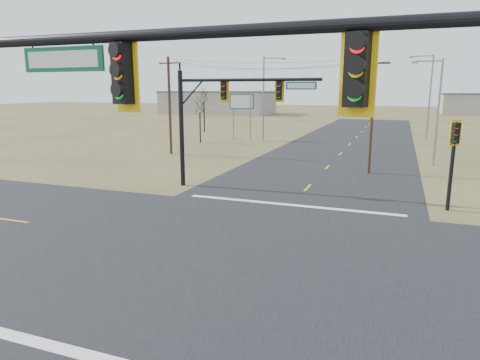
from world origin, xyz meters
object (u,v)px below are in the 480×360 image
Objects in this scene: mast_arm_far at (222,105)px; utility_pole_near at (372,113)px; mast_arm_near at (386,135)px; streetlight_b at (428,92)px; streetlight_c at (265,94)px; pedestal_signal_ne at (454,146)px; bare_tree_a at (200,105)px; utility_pole_far at (170,104)px; highway_sign at (242,107)px; streetlight_a at (436,106)px; bare_tree_b at (204,94)px.

mast_arm_far is 1.05× the size of utility_pole_near.
mast_arm_near is at bearing -81.15° from mast_arm_far.
streetlight_c is at bearing -143.83° from streetlight_b.
mast_arm_near is 2.34× the size of pedestal_signal_ne.
pedestal_signal_ne is 0.45× the size of streetlight_b.
mast_arm_near is 1.23× the size of mast_arm_far.
bare_tree_a is (-22.08, 39.59, -1.17)m from mast_arm_near.
streetlight_b is at bearing 28.85° from bare_tree_a.
highway_sign is (2.23, 14.12, -0.76)m from utility_pole_far.
mast_arm_near is at bearing -81.35° from streetlight_a.
highway_sign is (-18.56, 44.39, -1.55)m from mast_arm_near.
streetlight_b is 30.52m from bare_tree_b.
streetlight_b reaches higher than mast_arm_far.
streetlight_a reaches higher than bare_tree_a.
mast_arm_far is at bearing -102.09° from streetlight_b.
streetlight_c is 8.07m from bare_tree_a.
streetlight_a is (4.67, 5.63, 0.34)m from utility_pole_near.
mast_arm_near is 1.29× the size of streetlight_a.
mast_arm_far is 0.91× the size of streetlight_c.
utility_pole_near is 0.86× the size of streetlight_c.
mast_arm_far reaches higher than pedestal_signal_ne.
streetlight_a is 1.55× the size of bare_tree_a.
pedestal_signal_ne is at bearing -76.33° from streetlight_a.
bare_tree_a is at bearing -143.43° from highway_sign.
streetlight_b is at bearing 102.63° from streetlight_a.
utility_pole_near is 0.94× the size of utility_pole_far.
bare_tree_b is at bearing 106.69° from utility_pole_far.
streetlight_c reaches higher than mast_arm_near.
utility_pole_far is 1.35× the size of bare_tree_b.
mast_arm_near is 1.97× the size of highway_sign.
mast_arm_far is at bearing -89.48° from highway_sign.
bare_tree_b is (-5.14, 12.10, 1.07)m from bare_tree_a.
utility_pole_far is at bearing 110.85° from mast_arm_far.
bare_tree_b is at bearing 161.08° from streetlight_a.
highway_sign reaches higher than pedestal_signal_ne.
utility_pole_far is at bearing 128.33° from pedestal_signal_ne.
streetlight_a is at bearing -25.92° from streetlight_c.
bare_tree_b is at bearing 131.12° from mast_arm_near.
utility_pole_far reaches higher than bare_tree_a.
mast_arm_far is 1.63× the size of bare_tree_a.
streetlight_a is at bearing -82.31° from streetlight_b.
pedestal_signal_ne is 34.32m from highway_sign.
mast_arm_near is 1.29× the size of utility_pole_near.
streetlight_c is 1.46× the size of bare_tree_b.
pedestal_signal_ne is 36.06m from streetlight_b.
pedestal_signal_ne is 14.94m from streetlight_a.
pedestal_signal_ne is 0.55× the size of utility_pole_near.
utility_pole_near reaches higher than mast_arm_near.
mast_arm_far is at bearing -72.45° from streetlight_c.
bare_tree_b is at bearing 107.95° from pedestal_signal_ne.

